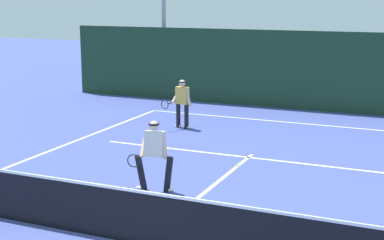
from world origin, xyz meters
TOP-DOWN VIEW (x-y plane):
  - court_line_baseline_far at (0.00, 10.88)m, footprint 10.69×0.10m
  - court_line_service at (0.00, 6.10)m, footprint 8.72×0.10m
  - court_line_centre at (0.00, 3.20)m, footprint 0.10×6.40m
  - tennis_net at (0.00, 0.00)m, footprint 11.71×0.09m
  - player_near at (-1.08, 2.64)m, footprint 0.91×0.87m
  - player_far at (-3.13, 8.62)m, footprint 0.88×0.87m
  - tennis_ball at (-0.00, 5.19)m, footprint 0.07×0.07m
  - tennis_ball_extra at (2.16, 1.47)m, footprint 0.07×0.07m
  - back_fence_windscreen at (0.00, 13.37)m, footprint 20.50×0.12m

SIDE VIEW (x-z plane):
  - court_line_baseline_far at x=0.00m, z-range 0.00..0.01m
  - court_line_service at x=0.00m, z-range 0.00..0.01m
  - court_line_centre at x=0.00m, z-range 0.00..0.01m
  - tennis_ball at x=0.00m, z-range 0.00..0.07m
  - tennis_ball_extra at x=2.16m, z-range 0.00..0.07m
  - tennis_net at x=0.00m, z-range -0.03..1.07m
  - player_near at x=-1.08m, z-range 0.08..1.69m
  - player_far at x=-3.13m, z-range 0.08..1.69m
  - back_fence_windscreen at x=0.00m, z-range 0.00..3.01m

